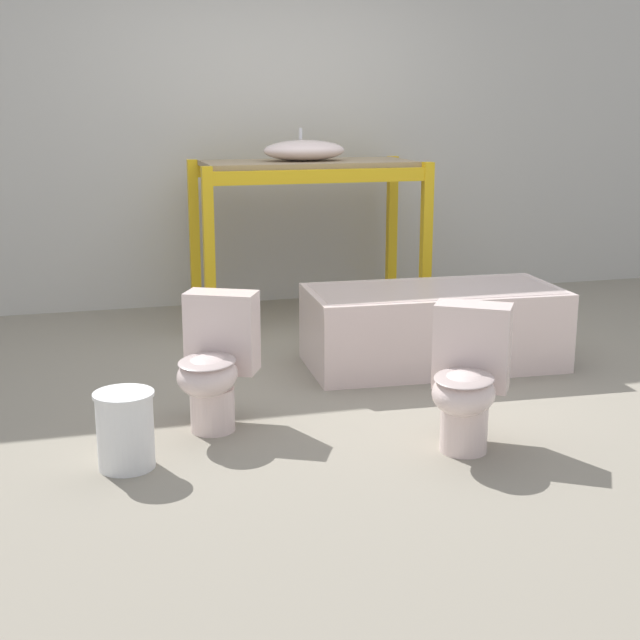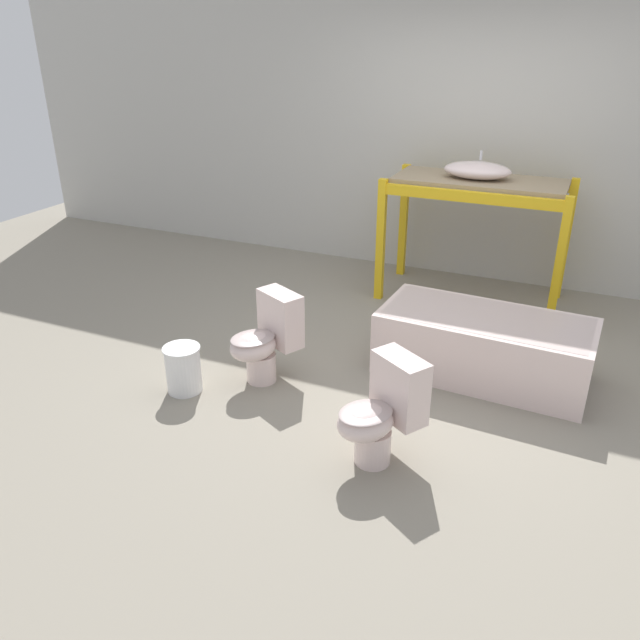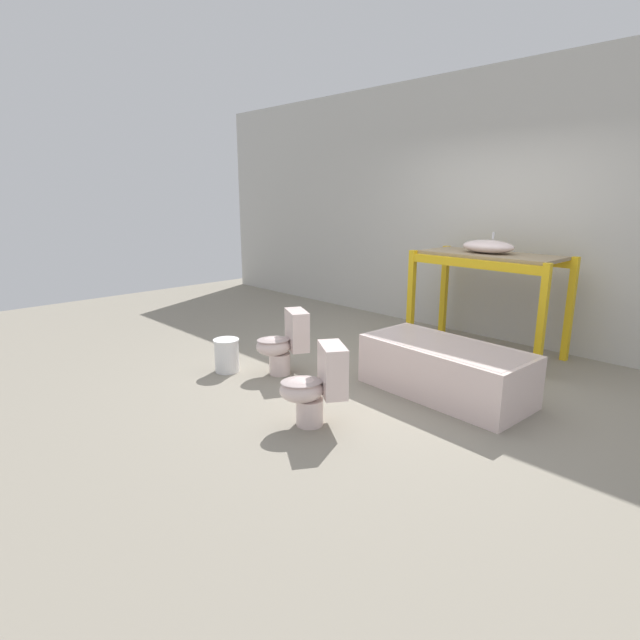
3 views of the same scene
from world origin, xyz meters
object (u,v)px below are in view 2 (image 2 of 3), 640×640
(sink_basin, at_px, (477,170))
(toilet_near, at_px, (267,337))
(bucket_white, at_px, (183,368))
(bathtub_main, at_px, (484,342))
(toilet_far, at_px, (382,411))

(sink_basin, distance_m, toilet_near, 2.47)
(toilet_near, relative_size, bucket_white, 1.89)
(toilet_near, distance_m, bucket_white, 0.62)
(bathtub_main, height_order, bucket_white, bathtub_main)
(bathtub_main, relative_size, toilet_near, 2.37)
(sink_basin, distance_m, toilet_far, 2.79)
(bucket_white, bearing_deg, toilet_far, -6.48)
(toilet_near, bearing_deg, bathtub_main, 52.50)
(toilet_far, distance_m, bucket_white, 1.52)
(sink_basin, relative_size, toilet_far, 0.91)
(bathtub_main, relative_size, toilet_far, 2.37)
(sink_basin, bearing_deg, toilet_near, -115.36)
(sink_basin, height_order, toilet_far, sink_basin)
(bathtub_main, height_order, toilet_near, toilet_near)
(bathtub_main, distance_m, bucket_white, 2.15)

